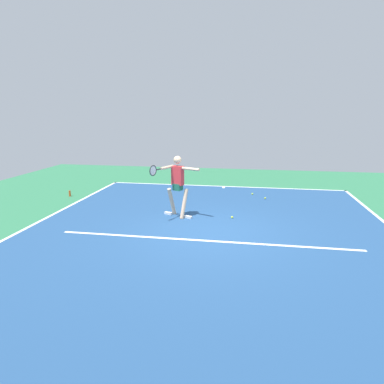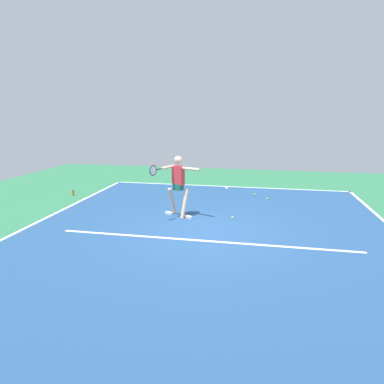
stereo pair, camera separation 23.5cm
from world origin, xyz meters
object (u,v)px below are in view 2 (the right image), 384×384
object	(u,v)px
tennis_ball_far_corner	(267,199)
tennis_player	(178,182)
tennis_ball_near_service_line	(255,194)
water_bottle	(73,193)
tennis_ball_near_player	(233,218)

from	to	relation	value
tennis_ball_far_corner	tennis_player	bearing A→B (deg)	43.78
tennis_ball_near_service_line	water_bottle	world-z (taller)	water_bottle
water_bottle	tennis_ball_far_corner	bearing A→B (deg)	-173.60
tennis_player	water_bottle	distance (m)	4.88
tennis_player	tennis_ball_near_service_line	world-z (taller)	tennis_player
tennis_ball_near_player	water_bottle	xyz separation A→B (m)	(6.07, -1.66, 0.08)
tennis_player	tennis_ball_far_corner	size ratio (longest dim) A/B	27.67
tennis_ball_far_corner	water_bottle	size ratio (longest dim) A/B	0.30
tennis_player	tennis_ball_near_player	distance (m)	1.91
tennis_player	tennis_ball_near_service_line	bearing A→B (deg)	-102.75
tennis_ball_near_service_line	tennis_ball_near_player	distance (m)	3.11
tennis_player	tennis_ball_near_service_line	xyz separation A→B (m)	(-2.22, -3.14, -1.02)
tennis_ball_near_service_line	tennis_ball_near_player	size ratio (longest dim) A/B	1.00
tennis_ball_near_player	water_bottle	bearing A→B (deg)	-15.32
tennis_player	water_bottle	size ratio (longest dim) A/B	8.30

